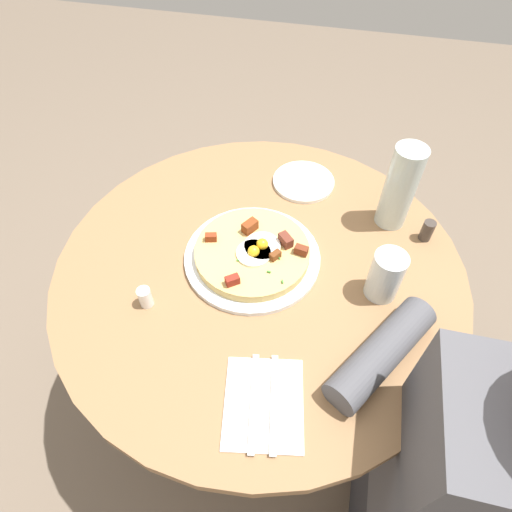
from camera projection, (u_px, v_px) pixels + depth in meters
name	position (u px, v px, depth m)	size (l,w,h in m)	color
ground_plane	(258.00, 391.00, 1.52)	(6.00, 6.00, 0.00)	#6B5B4C
dining_table	(259.00, 306.00, 1.10)	(0.92, 0.92, 0.72)	olive
person_seated	(468.00, 500.00, 0.86)	(0.53, 0.42, 1.14)	#2D2D33
pizza_plate	(252.00, 257.00, 0.97)	(0.31, 0.31, 0.01)	white
breakfast_pizza	(253.00, 252.00, 0.96)	(0.26, 0.26, 0.05)	tan
bread_plate	(303.00, 182.00, 1.14)	(0.16, 0.16, 0.01)	white
napkin	(264.00, 403.00, 0.77)	(0.17, 0.14, 0.00)	white
fork	(254.00, 402.00, 0.76)	(0.18, 0.01, 0.01)	silver
knife	(274.00, 403.00, 0.76)	(0.18, 0.01, 0.01)	silver
water_glass	(385.00, 276.00, 0.88)	(0.07, 0.07, 0.12)	silver
water_bottle	(400.00, 188.00, 0.97)	(0.07, 0.07, 0.21)	silver
salt_shaker	(145.00, 297.00, 0.88)	(0.03, 0.03, 0.05)	white
pepper_shaker	(427.00, 231.00, 1.00)	(0.03, 0.03, 0.05)	#3F3833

